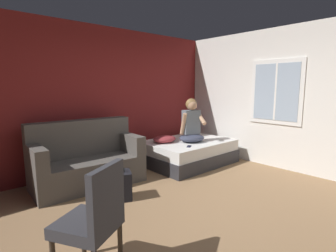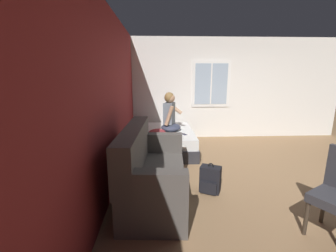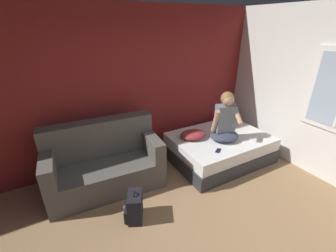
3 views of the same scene
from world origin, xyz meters
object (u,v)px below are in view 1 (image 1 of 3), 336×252
person_seated (191,124)px  backpack (124,186)px  throw_pillow (165,139)px  couch (87,161)px  cell_phone (189,146)px  bed (188,152)px  side_chair (94,217)px

person_seated → backpack: 2.09m
person_seated → throw_pillow: person_seated is taller
couch → person_seated: (2.06, -0.39, 0.44)m
backpack → throw_pillow: bearing=28.6°
person_seated → throw_pillow: size_ratio=1.82×
couch → cell_phone: size_ratio=12.12×
bed → backpack: bearing=-162.5°
bed → cell_phone: 0.60m
bed → cell_phone: bearing=-134.2°
side_chair → throw_pillow: (2.48, 1.97, 0.02)m
side_chair → couch: bearing=67.1°
bed → person_seated: (-0.03, -0.12, 0.60)m
cell_phone → person_seated: bearing=-86.0°
backpack → cell_phone: cell_phone is taller
bed → couch: 2.12m
backpack → cell_phone: 1.61m
bed → side_chair: bearing=-148.9°
couch → throw_pillow: 1.61m
couch → cell_phone: (1.71, -0.67, 0.09)m
person_seated → side_chair: bearing=-150.4°
couch → person_seated: bearing=-10.8°
backpack → cell_phone: (1.57, 0.22, 0.29)m
backpack → throw_pillow: 1.71m
backpack → person_seated: bearing=14.6°
side_chair → backpack: size_ratio=2.14×
couch → person_seated: size_ratio=1.99×
side_chair → throw_pillow: side_chair is taller
throw_pillow → backpack: bearing=-151.4°
person_seated → backpack: (-1.92, -0.50, -0.64)m
bed → throw_pillow: (-0.49, 0.18, 0.31)m
side_chair → person_seated: size_ratio=1.12×
couch → throw_pillow: bearing=-3.4°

